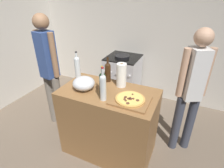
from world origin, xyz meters
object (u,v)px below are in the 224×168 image
at_px(wine_bottle_clear, 103,86).
at_px(wine_bottle_green, 77,67).
at_px(wine_bottle_dark, 108,71).
at_px(person_in_stripes, 49,68).
at_px(stove, 123,78).
at_px(paper_towel_roll, 121,75).
at_px(pizza, 130,99).
at_px(mixing_bowl, 84,83).
at_px(person_in_red, 191,89).
at_px(wine_bottle_amber, 102,83).

xyz_separation_m(wine_bottle_clear, wine_bottle_green, (-0.52, 0.30, 0.01)).
bearing_deg(wine_bottle_dark, person_in_stripes, -174.82).
height_order(wine_bottle_clear, stove, wine_bottle_clear).
relative_size(paper_towel_roll, wine_bottle_green, 0.78).
bearing_deg(pizza, mixing_bowl, 178.53).
bearing_deg(wine_bottle_dark, paper_towel_roll, -13.26).
height_order(pizza, wine_bottle_dark, wine_bottle_dark).
bearing_deg(person_in_stripes, person_in_red, 9.13).
bearing_deg(mixing_bowl, pizza, -1.47).
bearing_deg(wine_bottle_green, mixing_bowl, -42.93).
relative_size(mixing_bowl, wine_bottle_amber, 0.76).
bearing_deg(stove, wine_bottle_amber, -77.93).
bearing_deg(stove, wine_bottle_green, -98.13).
distance_m(mixing_bowl, wine_bottle_amber, 0.25).
relative_size(pizza, wine_bottle_dark, 0.92).
bearing_deg(paper_towel_roll, person_in_stripes, -178.29).
bearing_deg(mixing_bowl, wine_bottle_dark, 63.13).
bearing_deg(wine_bottle_green, person_in_stripes, 176.59).
bearing_deg(paper_towel_roll, wine_bottle_green, -173.73).
relative_size(paper_towel_roll, person_in_stripes, 0.17).
height_order(mixing_bowl, person_in_red, person_in_red).
bearing_deg(mixing_bowl, paper_towel_roll, 36.11).
bearing_deg(person_in_red, paper_towel_roll, -161.08).
relative_size(wine_bottle_green, stove, 0.41).
relative_size(wine_bottle_amber, person_in_red, 0.21).
xyz_separation_m(pizza, wine_bottle_green, (-0.79, 0.21, 0.14)).
relative_size(pizza, person_in_stripes, 0.18).
bearing_deg(wine_bottle_amber, stove, 102.07).
bearing_deg(wine_bottle_green, person_in_red, 13.72).
xyz_separation_m(wine_bottle_green, wine_bottle_amber, (0.46, -0.20, -0.03)).
xyz_separation_m(mixing_bowl, wine_bottle_green, (-0.21, 0.20, 0.09)).
height_order(stove, person_in_stripes, person_in_stripes).
xyz_separation_m(pizza, stove, (-0.62, 1.38, -0.51)).
bearing_deg(wine_bottle_green, pizza, -15.21).
distance_m(paper_towel_roll, wine_bottle_amber, 0.29).
relative_size(wine_bottle_green, person_in_stripes, 0.22).
distance_m(mixing_bowl, wine_bottle_dark, 0.35).
xyz_separation_m(pizza, wine_bottle_amber, (-0.33, 0.01, 0.11)).
bearing_deg(wine_bottle_green, paper_towel_roll, 6.27).
bearing_deg(wine_bottle_clear, paper_towel_roll, 81.14).
relative_size(wine_bottle_clear, person_in_stripes, 0.22).
distance_m(pizza, mixing_bowl, 0.57).
distance_m(mixing_bowl, person_in_red, 1.26).
xyz_separation_m(wine_bottle_green, person_in_red, (1.36, 0.33, -0.16)).
height_order(person_in_stripes, person_in_red, person_in_stripes).
relative_size(pizza, wine_bottle_clear, 0.83).
xyz_separation_m(paper_towel_roll, person_in_red, (0.78, 0.27, -0.14)).
bearing_deg(mixing_bowl, wine_bottle_clear, -18.28).
bearing_deg(wine_bottle_clear, wine_bottle_amber, 120.44).
bearing_deg(mixing_bowl, person_in_red, 24.92).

